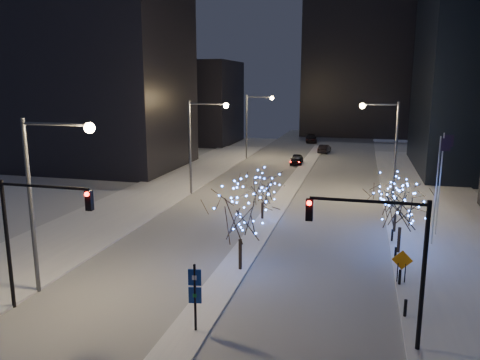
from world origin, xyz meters
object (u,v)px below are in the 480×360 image
(street_lamp_w_near, at_px, (45,183))
(street_lamp_w_mid, at_px, (199,135))
(car_far, at_px, (311,139))
(holiday_tree_plaza_far, at_px, (396,197))
(street_lamp_east, at_px, (387,137))
(holiday_tree_median_far, at_px, (263,187))
(holiday_tree_plaza_near, at_px, (401,207))
(street_lamp_w_far, at_px, (253,118))
(holiday_tree_median_near, at_px, (240,214))
(car_mid, at_px, (324,149))
(wayfinding_sign, at_px, (195,291))
(construction_sign, at_px, (402,263))
(traffic_signal_east, at_px, (387,248))
(traffic_signal_west, at_px, (31,225))
(car_near, at_px, (297,159))

(street_lamp_w_near, relative_size, street_lamp_w_mid, 1.00)
(car_far, xyz_separation_m, holiday_tree_plaza_far, (12.79, -56.96, 2.23))
(street_lamp_east, height_order, holiday_tree_median_far, street_lamp_east)
(street_lamp_w_mid, height_order, holiday_tree_plaza_near, street_lamp_w_mid)
(holiday_tree_median_far, xyz_separation_m, holiday_tree_plaza_far, (11.00, -0.89, 0.06))
(street_lamp_w_mid, height_order, street_lamp_w_far, same)
(holiday_tree_plaza_near, bearing_deg, holiday_tree_median_near, -149.93)
(street_lamp_east, bearing_deg, street_lamp_w_far, 130.85)
(holiday_tree_median_far, relative_size, holiday_tree_plaza_near, 0.94)
(car_mid, xyz_separation_m, wayfinding_sign, (-1.17, -61.43, 1.43))
(holiday_tree_plaza_near, height_order, construction_sign, holiday_tree_plaza_near)
(car_mid, distance_m, holiday_tree_plaza_near, 48.71)
(traffic_signal_east, distance_m, holiday_tree_plaza_near, 12.83)
(car_mid, bearing_deg, traffic_signal_west, 87.37)
(holiday_tree_plaza_near, bearing_deg, construction_sign, -92.15)
(car_mid, xyz_separation_m, holiday_tree_plaza_near, (9.00, -47.79, 2.69))
(holiday_tree_plaza_near, bearing_deg, wayfinding_sign, -126.70)
(street_lamp_w_mid, distance_m, street_lamp_w_far, 25.00)
(street_lamp_w_near, height_order, car_mid, street_lamp_w_near)
(wayfinding_sign, bearing_deg, street_lamp_w_mid, 99.01)
(holiday_tree_median_near, bearing_deg, street_lamp_east, 66.58)
(street_lamp_east, relative_size, construction_sign, 4.99)
(traffic_signal_west, height_order, wayfinding_sign, traffic_signal_west)
(car_near, bearing_deg, car_mid, 73.80)
(traffic_signal_east, height_order, wayfinding_sign, traffic_signal_east)
(street_lamp_w_near, bearing_deg, street_lamp_east, 55.81)
(holiday_tree_plaza_near, bearing_deg, street_lamp_w_far, 116.88)
(holiday_tree_plaza_far, distance_m, wayfinding_sign, 21.10)
(car_near, distance_m, wayfinding_sign, 48.82)
(street_lamp_w_far, distance_m, traffic_signal_east, 54.07)
(holiday_tree_plaza_near, bearing_deg, traffic_signal_east, -97.02)
(holiday_tree_median_far, xyz_separation_m, construction_sign, (10.80, -11.05, -1.59))
(traffic_signal_west, relative_size, traffic_signal_east, 1.00)
(holiday_tree_median_far, height_order, holiday_tree_plaza_far, holiday_tree_plaza_far)
(holiday_tree_median_near, height_order, wayfinding_sign, holiday_tree_median_near)
(street_lamp_w_far, xyz_separation_m, holiday_tree_median_far, (8.44, -32.63, -3.56))
(street_lamp_w_mid, height_order, wayfinding_sign, street_lamp_w_mid)
(street_lamp_east, bearing_deg, holiday_tree_plaza_near, -88.54)
(street_lamp_w_mid, xyz_separation_m, car_mid, (10.44, 34.45, -5.77))
(street_lamp_w_mid, distance_m, wayfinding_sign, 28.86)
(street_lamp_w_far, distance_m, holiday_tree_plaza_far, 38.90)
(car_mid, height_order, holiday_tree_plaza_near, holiday_tree_plaza_near)
(car_mid, bearing_deg, holiday_tree_median_near, 95.49)
(car_far, distance_m, holiday_tree_plaza_near, 63.15)
(street_lamp_w_near, distance_m, holiday_tree_plaza_near, 22.88)
(street_lamp_w_mid, xyz_separation_m, holiday_tree_plaza_far, (19.44, -8.52, -3.49))
(construction_sign, bearing_deg, traffic_signal_east, -99.09)
(street_lamp_w_far, bearing_deg, holiday_tree_median_near, -77.93)
(traffic_signal_west, height_order, car_far, traffic_signal_west)
(street_lamp_w_far, distance_m, holiday_tree_plaza_near, 43.10)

